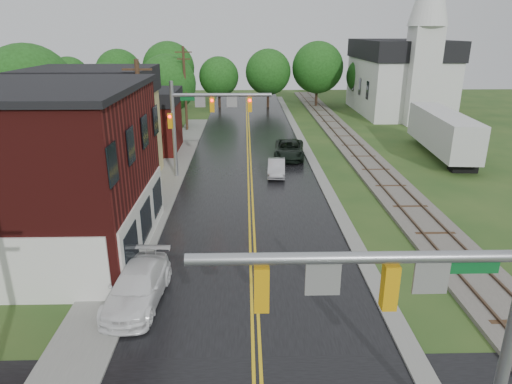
{
  "coord_description": "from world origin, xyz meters",
  "views": [
    {
      "loc": [
        -0.34,
        -6.39,
        10.67
      ],
      "look_at": [
        0.15,
        13.65,
        3.5
      ],
      "focal_mm": 32.0,
      "sensor_mm": 36.0,
      "label": 1
    }
  ],
  "objects_px": {
    "traffic_signal_near": "(422,307)",
    "semi_trailer": "(443,131)",
    "church": "(402,69)",
    "tree_left_c": "(109,95)",
    "tree_left_e": "(169,85)",
    "traffic_signal_far": "(202,112)",
    "tree_left_b": "(31,93)",
    "sedan_silver": "(276,168)",
    "suv_dark": "(289,150)",
    "utility_pole_c": "(185,88)",
    "utility_pole_b": "(142,130)",
    "pickup_white": "(138,287)"
  },
  "relations": [
    {
      "from": "traffic_signal_near",
      "to": "semi_trailer",
      "type": "distance_m",
      "value": 33.45
    },
    {
      "from": "church",
      "to": "tree_left_c",
      "type": "xyz_separation_m",
      "value": [
        -33.85,
        -13.84,
        -1.32
      ]
    },
    {
      "from": "traffic_signal_near",
      "to": "tree_left_e",
      "type": "distance_m",
      "value": 45.59
    },
    {
      "from": "tree_left_e",
      "to": "church",
      "type": "bearing_deg",
      "value": 15.2
    },
    {
      "from": "traffic_signal_far",
      "to": "semi_trailer",
      "type": "xyz_separation_m",
      "value": [
        20.44,
        5.49,
        -2.68
      ]
    },
    {
      "from": "tree_left_b",
      "to": "tree_left_e",
      "type": "bearing_deg",
      "value": 57.26
    },
    {
      "from": "tree_left_b",
      "to": "sedan_silver",
      "type": "relative_size",
      "value": 2.6
    },
    {
      "from": "suv_dark",
      "to": "sedan_silver",
      "type": "bearing_deg",
      "value": -100.3
    },
    {
      "from": "utility_pole_c",
      "to": "semi_trailer",
      "type": "distance_m",
      "value": 26.52
    },
    {
      "from": "utility_pole_b",
      "to": "tree_left_e",
      "type": "relative_size",
      "value": 1.1
    },
    {
      "from": "traffic_signal_near",
      "to": "suv_dark",
      "type": "xyz_separation_m",
      "value": [
        0.03,
        30.26,
        -4.21
      ]
    },
    {
      "from": "tree_left_c",
      "to": "sedan_silver",
      "type": "xyz_separation_m",
      "value": [
        15.9,
        -12.65,
        -3.9
      ]
    },
    {
      "from": "tree_left_c",
      "to": "pickup_white",
      "type": "relative_size",
      "value": 1.54
    },
    {
      "from": "tree_left_c",
      "to": "semi_trailer",
      "type": "bearing_deg",
      "value": -13.52
    },
    {
      "from": "utility_pole_c",
      "to": "tree_left_c",
      "type": "bearing_deg",
      "value": -149.8
    },
    {
      "from": "traffic_signal_near",
      "to": "tree_left_c",
      "type": "bearing_deg",
      "value": 114.56
    },
    {
      "from": "tree_left_c",
      "to": "semi_trailer",
      "type": "height_order",
      "value": "tree_left_c"
    },
    {
      "from": "tree_left_e",
      "to": "pickup_white",
      "type": "relative_size",
      "value": 1.64
    },
    {
      "from": "traffic_signal_near",
      "to": "sedan_silver",
      "type": "distance_m",
      "value": 25.66
    },
    {
      "from": "utility_pole_c",
      "to": "sedan_silver",
      "type": "height_order",
      "value": "utility_pole_c"
    },
    {
      "from": "church",
      "to": "pickup_white",
      "type": "relative_size",
      "value": 4.02
    },
    {
      "from": "tree_left_c",
      "to": "suv_dark",
      "type": "distance_m",
      "value": 19.32
    },
    {
      "from": "church",
      "to": "tree_left_e",
      "type": "distance_m",
      "value": 29.91
    },
    {
      "from": "tree_left_b",
      "to": "tree_left_c",
      "type": "height_order",
      "value": "tree_left_b"
    },
    {
      "from": "utility_pole_c",
      "to": "sedan_silver",
      "type": "bearing_deg",
      "value": -62.14
    },
    {
      "from": "utility_pole_c",
      "to": "suv_dark",
      "type": "bearing_deg",
      "value": -48.74
    },
    {
      "from": "tree_left_c",
      "to": "pickup_white",
      "type": "distance_m",
      "value": 31.47
    },
    {
      "from": "traffic_signal_far",
      "to": "pickup_white",
      "type": "distance_m",
      "value": 17.57
    },
    {
      "from": "traffic_signal_far",
      "to": "utility_pole_c",
      "type": "height_order",
      "value": "utility_pole_c"
    },
    {
      "from": "sedan_silver",
      "to": "pickup_white",
      "type": "relative_size",
      "value": 0.75
    },
    {
      "from": "suv_dark",
      "to": "utility_pole_c",
      "type": "bearing_deg",
      "value": 137.0
    },
    {
      "from": "traffic_signal_far",
      "to": "pickup_white",
      "type": "height_order",
      "value": "traffic_signal_far"
    },
    {
      "from": "suv_dark",
      "to": "sedan_silver",
      "type": "xyz_separation_m",
      "value": [
        -1.44,
        -5.02,
        -0.15
      ]
    },
    {
      "from": "sedan_silver",
      "to": "semi_trailer",
      "type": "height_order",
      "value": "semi_trailer"
    },
    {
      "from": "traffic_signal_far",
      "to": "suv_dark",
      "type": "distance_m",
      "value": 9.69
    },
    {
      "from": "tree_left_c",
      "to": "tree_left_e",
      "type": "bearing_deg",
      "value": 50.19
    },
    {
      "from": "traffic_signal_far",
      "to": "sedan_silver",
      "type": "relative_size",
      "value": 1.97
    },
    {
      "from": "tree_left_c",
      "to": "tree_left_e",
      "type": "relative_size",
      "value": 0.94
    },
    {
      "from": "church",
      "to": "utility_pole_c",
      "type": "bearing_deg",
      "value": -160.03
    },
    {
      "from": "pickup_white",
      "to": "tree_left_e",
      "type": "bearing_deg",
      "value": 100.38
    },
    {
      "from": "traffic_signal_far",
      "to": "suv_dark",
      "type": "relative_size",
      "value": 1.34
    },
    {
      "from": "tree_left_e",
      "to": "utility_pole_b",
      "type": "bearing_deg",
      "value": -85.1
    },
    {
      "from": "church",
      "to": "tree_left_b",
      "type": "height_order",
      "value": "church"
    },
    {
      "from": "church",
      "to": "sedan_silver",
      "type": "xyz_separation_m",
      "value": [
        -17.94,
        -26.49,
        -5.22
      ]
    },
    {
      "from": "semi_trailer",
      "to": "tree_left_e",
      "type": "bearing_deg",
      "value": 152.55
    },
    {
      "from": "traffic_signal_near",
      "to": "pickup_white",
      "type": "xyz_separation_m",
      "value": [
        -8.27,
        8.0,
        -4.25
      ]
    },
    {
      "from": "church",
      "to": "tree_left_b",
      "type": "distance_m",
      "value": 43.7
    },
    {
      "from": "tree_left_c",
      "to": "utility_pole_b",
      "type": "bearing_deg",
      "value": -68.51
    },
    {
      "from": "tree_left_e",
      "to": "tree_left_c",
      "type": "bearing_deg",
      "value": -129.81
    },
    {
      "from": "utility_pole_c",
      "to": "pickup_white",
      "type": "xyz_separation_m",
      "value": [
        2.0,
        -34.0,
        -4.0
      ]
    }
  ]
}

